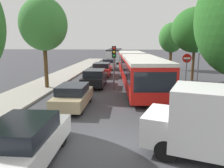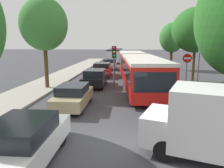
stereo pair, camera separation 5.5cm
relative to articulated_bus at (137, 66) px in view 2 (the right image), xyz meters
The scene contains 15 objects.
ground_plane 12.85m from the articulated_bus, 98.35° to the right, with size 200.00×200.00×0.00m, color #3D3D42.
kerb_strip_left 9.37m from the articulated_bus, 150.35° to the left, with size 3.20×44.42×0.14m, color #9E998E.
articulated_bus is the anchor object (origin of this frame).
city_bus_rear 22.09m from the articulated_bus, 99.47° to the left, with size 2.70×11.04×2.36m.
queued_car_white 14.87m from the articulated_bus, 104.54° to the right, with size 1.80×4.18×1.45m.
queued_car_tan 9.24m from the articulated_bus, 114.27° to the right, with size 1.67×3.89×1.35m.
queued_car_black 4.27m from the articulated_bus, 147.35° to the right, with size 1.78×4.15×1.44m.
queued_car_red 5.06m from the articulated_bus, 137.52° to the left, with size 1.83×4.25×1.47m.
queued_car_silver 10.36m from the articulated_bus, 109.55° to the left, with size 1.74×4.05×1.40m.
traffic_light 3.85m from the articulated_bus, 119.89° to the right, with size 0.36×0.38×3.40m.
no_entry_sign 4.76m from the articulated_bus, 36.60° to the right, with size 0.70×0.08×2.82m.
direction_sign_post 5.42m from the articulated_bus, 14.53° to the right, with size 0.29×1.39×3.60m.
tree_left_mid 8.79m from the articulated_bus, 153.12° to the right, with size 3.63×3.63×7.07m.
tree_right_mid 6.57m from the articulated_bus, 14.50° to the left, with size 4.44×4.44×6.91m.
tree_right_far 11.48m from the articulated_bus, 63.96° to the left, with size 3.35×3.35×6.24m.
Camera 2 is at (1.37, -7.62, 3.73)m, focal length 35.00 mm.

